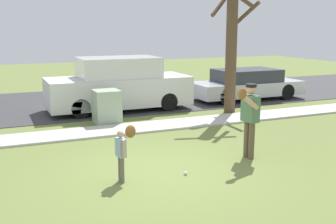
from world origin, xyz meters
The scene contains 10 objects.
ground_plane centered at (0.00, 3.50, 0.00)m, with size 48.00×48.00×0.00m, color olive.
sidewalk_strip centered at (0.00, 3.60, 0.03)m, with size 36.00×1.20×0.06m, color beige.
road_surface centered at (0.00, 8.60, 0.01)m, with size 36.00×6.80×0.02m, color #38383A.
person_adult centered at (2.13, -0.02, 1.07)m, with size 0.68×0.68×1.71m.
person_child centered at (-0.88, -0.26, 0.69)m, with size 0.46×0.44×1.07m.
baseball centered at (0.36, -0.45, 0.04)m, with size 0.07×0.07×0.07m, color white.
utility_cabinet centered at (0.10, 4.68, 0.52)m, with size 0.77×0.79×1.04m, color #9EB293.
street_tree_near centered at (4.47, 4.58, 2.69)m, with size 1.85×1.88×5.04m.
parked_van_white centered at (1.03, 6.48, 0.90)m, with size 5.00×1.95×1.88m.
parked_sedan_silver centered at (6.50, 6.62, 0.62)m, with size 4.60×1.80×1.23m.
Camera 1 is at (-3.12, -7.66, 2.96)m, focal length 44.41 mm.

